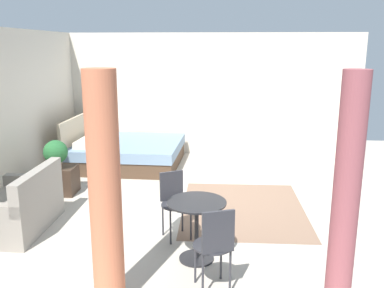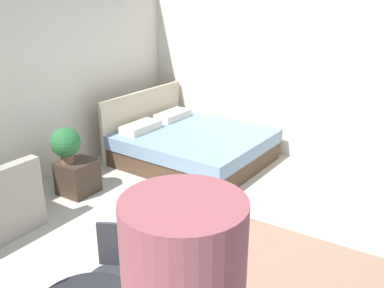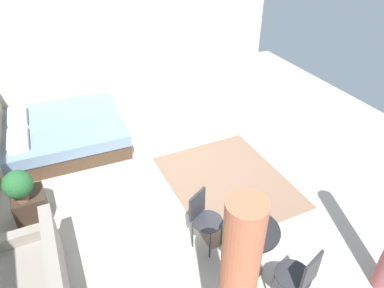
{
  "view_description": "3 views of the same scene",
  "coord_description": "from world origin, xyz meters",
  "px_view_note": "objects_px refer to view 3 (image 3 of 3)",
  "views": [
    {
      "loc": [
        -6.27,
        -0.08,
        2.44
      ],
      "look_at": [
        -0.38,
        0.28,
        1.02
      ],
      "focal_mm": 38.49,
      "sensor_mm": 36.0,
      "label": 1
    },
    {
      "loc": [
        -3.35,
        -1.59,
        2.6
      ],
      "look_at": [
        0.3,
        0.74,
        1.01
      ],
      "focal_mm": 39.42,
      "sensor_mm": 36.0,
      "label": 2
    },
    {
      "loc": [
        -4.14,
        1.95,
        3.86
      ],
      "look_at": [
        -0.23,
        0.1,
        0.87
      ],
      "focal_mm": 32.94,
      "sensor_mm": 36.0,
      "label": 3
    }
  ],
  "objects_px": {
    "potted_plant": "(18,185)",
    "nightstand": "(31,206)",
    "bed": "(61,133)",
    "balcony_table": "(250,242)",
    "cafe_chair_near_window": "(301,275)",
    "cafe_chair_near_couch": "(203,215)",
    "couch": "(32,286)"
  },
  "relations": [
    {
      "from": "potted_plant",
      "to": "nightstand",
      "type": "bearing_deg",
      "value": -25.95
    },
    {
      "from": "bed",
      "to": "balcony_table",
      "type": "xyz_separation_m",
      "value": [
        -3.83,
        -1.68,
        0.23
      ]
    },
    {
      "from": "bed",
      "to": "cafe_chair_near_window",
      "type": "xyz_separation_m",
      "value": [
        -4.49,
        -1.9,
        0.29
      ]
    },
    {
      "from": "nightstand",
      "to": "balcony_table",
      "type": "xyz_separation_m",
      "value": [
        -2.07,
        -2.36,
        0.27
      ]
    },
    {
      "from": "balcony_table",
      "to": "cafe_chair_near_couch",
      "type": "relative_size",
      "value": 0.84
    },
    {
      "from": "couch",
      "to": "balcony_table",
      "type": "bearing_deg",
      "value": -105.19
    },
    {
      "from": "couch",
      "to": "balcony_table",
      "type": "xyz_separation_m",
      "value": [
        -0.66,
        -2.45,
        0.21
      ]
    },
    {
      "from": "nightstand",
      "to": "balcony_table",
      "type": "bearing_deg",
      "value": -131.34
    },
    {
      "from": "nightstand",
      "to": "potted_plant",
      "type": "relative_size",
      "value": 0.96
    },
    {
      "from": "bed",
      "to": "balcony_table",
      "type": "relative_size",
      "value": 3.11
    },
    {
      "from": "balcony_table",
      "to": "cafe_chair_near_window",
      "type": "height_order",
      "value": "cafe_chair_near_window"
    },
    {
      "from": "bed",
      "to": "potted_plant",
      "type": "xyz_separation_m",
      "value": [
        -1.86,
        0.73,
        0.46
      ]
    },
    {
      "from": "potted_plant",
      "to": "cafe_chair_near_couch",
      "type": "bearing_deg",
      "value": -123.21
    },
    {
      "from": "bed",
      "to": "nightstand",
      "type": "xyz_separation_m",
      "value": [
        -1.76,
        0.68,
        -0.04
      ]
    },
    {
      "from": "potted_plant",
      "to": "cafe_chair_near_window",
      "type": "bearing_deg",
      "value": -135.12
    },
    {
      "from": "couch",
      "to": "cafe_chair_near_window",
      "type": "relative_size",
      "value": 1.42
    },
    {
      "from": "cafe_chair_near_couch",
      "to": "potted_plant",
      "type": "bearing_deg",
      "value": 56.79
    },
    {
      "from": "bed",
      "to": "cafe_chair_near_couch",
      "type": "height_order",
      "value": "bed"
    },
    {
      "from": "couch",
      "to": "potted_plant",
      "type": "relative_size",
      "value": 2.7
    },
    {
      "from": "bed",
      "to": "cafe_chair_near_couch",
      "type": "bearing_deg",
      "value": -157.16
    },
    {
      "from": "couch",
      "to": "bed",
      "type": "bearing_deg",
      "value": -13.62
    },
    {
      "from": "couch",
      "to": "cafe_chair_near_window",
      "type": "bearing_deg",
      "value": -116.43
    },
    {
      "from": "bed",
      "to": "couch",
      "type": "bearing_deg",
      "value": 166.38
    },
    {
      "from": "couch",
      "to": "nightstand",
      "type": "height_order",
      "value": "couch"
    },
    {
      "from": "cafe_chair_near_couch",
      "to": "cafe_chair_near_window",
      "type": "bearing_deg",
      "value": -157.02
    },
    {
      "from": "couch",
      "to": "cafe_chair_near_window",
      "type": "distance_m",
      "value": 2.99
    },
    {
      "from": "nightstand",
      "to": "cafe_chair_near_couch",
      "type": "xyz_separation_m",
      "value": [
        -1.46,
        -2.04,
        0.29
      ]
    },
    {
      "from": "couch",
      "to": "nightstand",
      "type": "distance_m",
      "value": 1.41
    },
    {
      "from": "bed",
      "to": "cafe_chair_near_window",
      "type": "relative_size",
      "value": 2.43
    },
    {
      "from": "cafe_chair_near_couch",
      "to": "balcony_table",
      "type": "bearing_deg",
      "value": -152.18
    },
    {
      "from": "balcony_table",
      "to": "cafe_chair_near_window",
      "type": "relative_size",
      "value": 0.78
    },
    {
      "from": "nightstand",
      "to": "potted_plant",
      "type": "bearing_deg",
      "value": 154.05
    }
  ]
}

